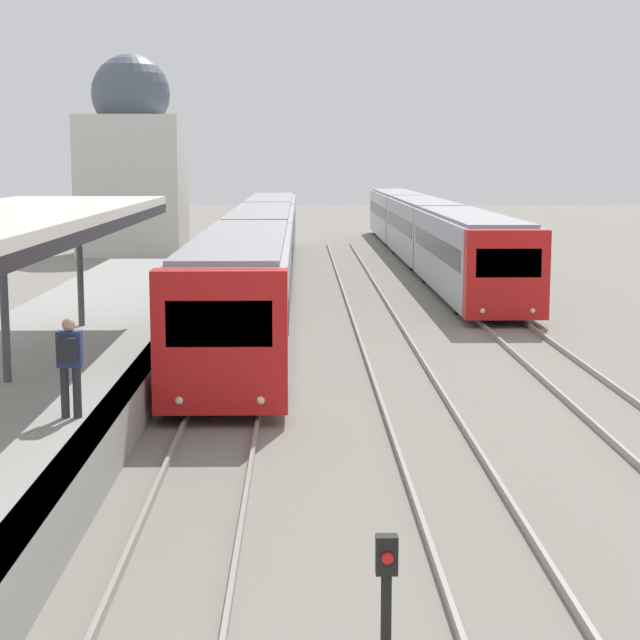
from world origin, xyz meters
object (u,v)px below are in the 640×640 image
object	(u,v)px
train_far	(424,227)
person_on_platform	(69,359)
train_near	(261,245)
signal_post_near	(386,610)

from	to	relation	value
train_far	person_on_platform	bearing A→B (deg)	-105.03
train_near	train_far	xyz separation A→B (m)	(8.02, 11.59, -0.02)
person_on_platform	train_far	distance (m)	39.46
person_on_platform	signal_post_near	distance (m)	9.29
signal_post_near	person_on_platform	bearing A→B (deg)	119.40
person_on_platform	signal_post_near	xyz separation A→B (m)	(4.54, -8.06, -0.82)
person_on_platform	train_far	xyz separation A→B (m)	(10.24, 38.11, -0.21)
train_far	train_near	bearing A→B (deg)	-124.69
train_near	signal_post_near	distance (m)	34.67
train_near	train_far	world-z (taller)	train_near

